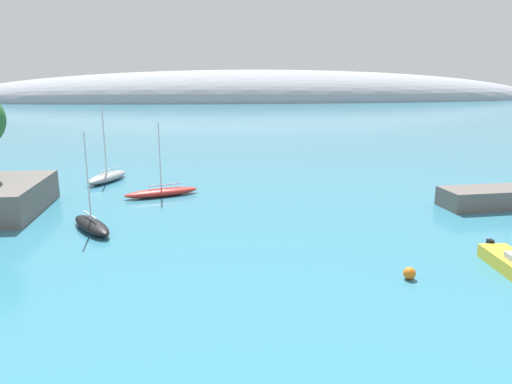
{
  "coord_description": "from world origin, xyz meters",
  "views": [
    {
      "loc": [
        -8.62,
        -11.59,
        12.05
      ],
      "look_at": [
        -3.52,
        29.69,
        1.8
      ],
      "focal_mm": 33.22,
      "sensor_mm": 36.0,
      "label": 1
    }
  ],
  "objects": [
    {
      "name": "distant_ridge",
      "position": [
        23.21,
        230.01,
        0.0
      ],
      "size": [
        300.24,
        64.79,
        29.86
      ],
      "primitive_type": "ellipsoid",
      "color": "#999EA8",
      "rests_on": "ground"
    },
    {
      "name": "sailboat_grey_near_shore",
      "position": [
        -19.27,
        44.14,
        0.58
      ],
      "size": [
        4.79,
        7.16,
        8.69
      ],
      "rotation": [
        0.0,
        0.0,
        4.28
      ],
      "color": "gray",
      "rests_on": "water"
    },
    {
      "name": "sailboat_red_mid_mooring",
      "position": [
        -12.47,
        36.32,
        0.46
      ],
      "size": [
        7.71,
        4.01,
        7.53
      ],
      "rotation": [
        0.0,
        0.0,
        3.46
      ],
      "color": "red",
      "rests_on": "water"
    },
    {
      "name": "sailboat_black_outer_mooring",
      "position": [
        -17.22,
        25.71,
        0.51
      ],
      "size": [
        4.61,
        6.14,
        7.94
      ],
      "rotation": [
        0.0,
        0.0,
        5.26
      ],
      "color": "black",
      "rests_on": "water"
    },
    {
      "name": "motorboat_yellow_foreground",
      "position": [
        10.98,
        14.49,
        0.48
      ],
      "size": [
        2.36,
        5.17,
        1.28
      ],
      "rotation": [
        0.0,
        0.0,
        4.62
      ],
      "color": "yellow",
      "rests_on": "water"
    },
    {
      "name": "mooring_buoy_orange",
      "position": [
        3.91,
        13.77,
        0.38
      ],
      "size": [
        0.76,
        0.76,
        0.76
      ],
      "primitive_type": "sphere",
      "color": "orange",
      "rests_on": "water"
    }
  ]
}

